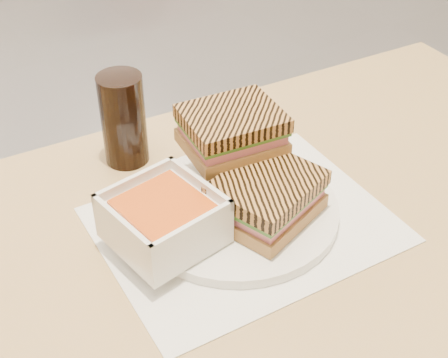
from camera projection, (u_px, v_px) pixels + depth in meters
main_table at (241, 326)px, 0.82m from camera, size 1.28×0.85×0.75m
tray_liner at (245, 225)px, 0.81m from camera, size 0.38×0.31×0.00m
plate at (236, 210)px, 0.82m from camera, size 0.26×0.26×0.01m
soup_bowl at (164, 221)px, 0.75m from camera, size 0.13×0.13×0.06m
panini_lower at (267, 197)px, 0.78m from camera, size 0.15×0.13×0.06m
panini_upper at (232, 130)px, 0.81m from camera, size 0.14×0.12×0.05m
cola_glass at (123, 120)px, 0.88m from camera, size 0.06×0.06×0.13m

